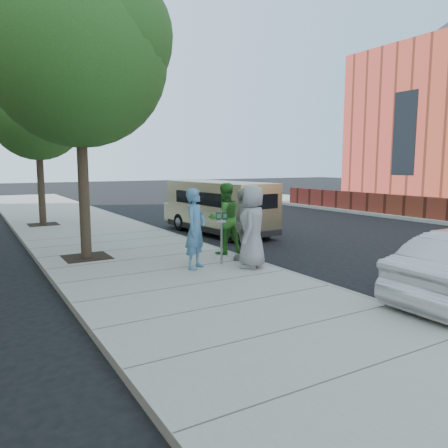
{
  "coord_description": "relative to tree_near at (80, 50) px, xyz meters",
  "views": [
    {
      "loc": [
        -5.0,
        -9.5,
        2.65
      ],
      "look_at": [
        0.77,
        0.26,
        1.1
      ],
      "focal_mm": 35.0,
      "sensor_mm": 36.0,
      "label": 1
    }
  ],
  "objects": [
    {
      "name": "tree_far",
      "position": [
        -0.0,
        7.6,
        -0.66
      ],
      "size": [
        3.92,
        3.8,
        6.49
      ],
      "color": "black",
      "rests_on": "sidewalk"
    },
    {
      "name": "van",
      "position": [
        5.54,
        2.52,
        -4.49
      ],
      "size": [
        2.27,
        5.53,
        2.0
      ],
      "rotation": [
        0.0,
        0.0,
        0.09
      ],
      "color": "tan",
      "rests_on": "ground"
    },
    {
      "name": "person_officer",
      "position": [
        1.95,
        -2.63,
        -4.43
      ],
      "size": [
        0.84,
        0.8,
        1.94
      ],
      "primitive_type": "imported",
      "rotation": [
        0.0,
        0.0,
        0.66
      ],
      "color": "teal",
      "rests_on": "sidewalk"
    },
    {
      "name": "parking_meter",
      "position": [
        2.69,
        -2.59,
        -4.43
      ],
      "size": [
        0.29,
        0.17,
        1.34
      ],
      "rotation": [
        0.0,
        0.0,
        -0.28
      ],
      "color": "gray",
      "rests_on": "sidewalk"
    },
    {
      "name": "sidewalk",
      "position": [
        1.25,
        -2.4,
        -5.47
      ],
      "size": [
        5.0,
        60.0,
        0.15
      ],
      "primitive_type": "cube",
      "color": "gray",
      "rests_on": "ground"
    },
    {
      "name": "curb_face",
      "position": [
        3.69,
        -2.4,
        -5.47
      ],
      "size": [
        0.12,
        60.0,
        0.16
      ],
      "primitive_type": "cube",
      "color": "gray",
      "rests_on": "ground"
    },
    {
      "name": "person_gray_shirt",
      "position": [
        3.17,
        -3.24,
        -4.39
      ],
      "size": [
        1.14,
        1.16,
        2.02
      ],
      "primitive_type": "imported",
      "rotation": [
        0.0,
        0.0,
        3.96
      ],
      "color": "gray",
      "rests_on": "sidewalk"
    },
    {
      "name": "tree_near",
      "position": [
        0.0,
        0.0,
        0.0
      ],
      "size": [
        4.62,
        4.6,
        7.53
      ],
      "color": "black",
      "rests_on": "sidewalk"
    },
    {
      "name": "person_green_shirt",
      "position": [
        3.45,
        -1.46,
        -4.4
      ],
      "size": [
        1.0,
        0.8,
        1.99
      ],
      "primitive_type": "imported",
      "rotation": [
        0.0,
        0.0,
        3.09
      ],
      "color": "#337E29",
      "rests_on": "sidewalk"
    },
    {
      "name": "ground",
      "position": [
        2.25,
        -2.4,
        -5.55
      ],
      "size": [
        120.0,
        120.0,
        0.0
      ],
      "primitive_type": "plane",
      "color": "black",
      "rests_on": "ground"
    },
    {
      "name": "person_striped_polo",
      "position": [
        3.45,
        -2.38,
        -4.46
      ],
      "size": [
        1.05,
        1.14,
        1.88
      ],
      "primitive_type": "imported",
      "rotation": [
        0.0,
        0.0,
        4.02
      ],
      "color": "gray",
      "rests_on": "sidewalk"
    }
  ]
}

